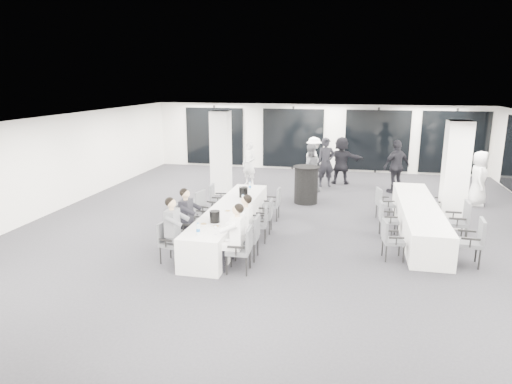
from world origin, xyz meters
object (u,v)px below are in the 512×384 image
cocktail_table (306,185)px  standing_guest_c (314,155)px  chair_main_left_mid (196,216)px  standing_guest_a (326,159)px  chair_main_left_near (169,239)px  chair_side_right_mid (459,219)px  chair_main_left_far (217,198)px  chair_main_right_mid (261,221)px  standing_guest_f (341,157)px  chair_main_left_second (182,225)px  chair_main_right_far (274,202)px  standing_guest_d (397,163)px  standing_guest_b (310,165)px  chair_side_left_mid (386,217)px  chair_side_right_near (473,239)px  standing_guest_h (453,170)px  chair_side_left_far (383,202)px  ice_bucket_far (243,192)px  standing_guest_g (249,161)px  chair_main_right_fourth (266,214)px  ice_bucket_near (215,217)px  banquet_table_main (230,222)px  banquet_table_side (418,219)px  standing_guest_e (479,175)px  chair_side_left_near (390,237)px  chair_main_left_fourth (205,207)px  chair_main_right_near (243,247)px  chair_main_right_second (251,235)px  chair_side_right_far (447,203)px

cocktail_table → standing_guest_c: standing_guest_c is taller
chair_main_left_mid → standing_guest_a: bearing=159.5°
chair_main_left_near → standing_guest_a: (2.79, 7.86, 0.51)m
chair_side_right_mid → standing_guest_a: (-3.50, 5.31, 0.42)m
chair_main_left_far → chair_main_right_mid: bearing=37.2°
standing_guest_f → chair_main_left_second: bearing=65.4°
chair_main_right_far → standing_guest_d: size_ratio=0.43×
chair_main_left_far → standing_guest_b: standing_guest_b is taller
chair_side_left_mid → chair_side_right_near: bearing=43.2°
standing_guest_h → chair_side_left_far: bearing=93.6°
ice_bucket_far → chair_main_right_far: bearing=37.6°
chair_side_left_mid → standing_guest_g: (-4.58, 4.81, 0.39)m
chair_main_right_fourth → standing_guest_b: (0.63, 4.58, 0.45)m
standing_guest_b → ice_bucket_near: 6.49m
banquet_table_main → standing_guest_g: 5.67m
banquet_table_main → banquet_table_side: bearing=15.1°
chair_main_right_mid → standing_guest_e: (5.91, 4.64, 0.46)m
chair_side_right_mid → standing_guest_g: 7.95m
chair_main_left_mid → chair_side_left_far: same height
banquet_table_side → standing_guest_b: standing_guest_b is taller
standing_guest_g → ice_bucket_far: standing_guest_g is taller
banquet_table_main → ice_bucket_far: size_ratio=18.41×
chair_main_right_mid → chair_side_left_near: 3.01m
chair_main_left_fourth → standing_guest_e: size_ratio=0.50×
chair_main_right_near → standing_guest_d: standing_guest_d is taller
chair_main_right_second → chair_main_right_fourth: (-0.01, 1.83, -0.06)m
ice_bucket_near → ice_bucket_far: 2.28m
standing_guest_g → ice_bucket_near: standing_guest_g is taller
chair_main_left_fourth → standing_guest_d: 7.23m
chair_main_right_second → chair_side_left_near: chair_main_right_second is taller
chair_side_left_near → standing_guest_a: size_ratio=0.43×
chair_main_right_near → chair_main_left_second: bearing=57.1°
chair_side_left_near → standing_guest_h: 6.22m
standing_guest_a → chair_main_right_fourth: bearing=-120.1°
standing_guest_c → chair_main_right_far: bearing=136.6°
banquet_table_main → standing_guest_b: 5.31m
banquet_table_side → standing_guest_f: standing_guest_f is taller
chair_main_left_second → chair_main_left_mid: chair_main_left_second is taller
banquet_table_main → standing_guest_e: 8.08m
cocktail_table → chair_main_right_mid: size_ratio=1.32×
ice_bucket_far → standing_guest_h: bearing=33.7°
banquet_table_side → standing_guest_a: standing_guest_a is taller
chair_main_right_fourth → chair_side_left_far: 3.43m
chair_main_left_far → chair_side_right_far: (6.28, 0.63, 0.05)m
cocktail_table → standing_guest_c: 3.70m
chair_main_left_mid → standing_guest_c: standing_guest_c is taller
chair_side_left_far → standing_guest_c: (-2.38, 5.01, 0.42)m
chair_main_left_near → chair_main_right_second: 1.74m
banquet_table_side → chair_side_left_far: chair_side_left_far is taller
ice_bucket_near → chair_side_left_mid: bearing=28.2°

